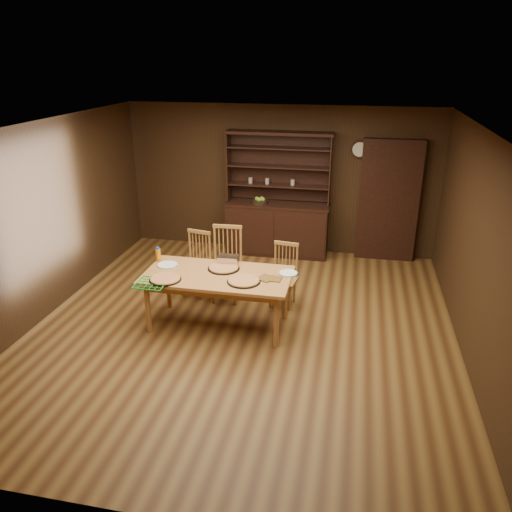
% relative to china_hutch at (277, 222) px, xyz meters
% --- Properties ---
extents(floor, '(6.00, 6.00, 0.00)m').
position_rel_china_hutch_xyz_m(floor, '(0.00, -2.75, -0.60)').
color(floor, brown).
rests_on(floor, ground).
extents(room_shell, '(6.00, 6.00, 6.00)m').
position_rel_china_hutch_xyz_m(room_shell, '(0.00, -2.75, 0.98)').
color(room_shell, white).
rests_on(room_shell, floor).
extents(china_hutch, '(1.84, 0.52, 2.17)m').
position_rel_china_hutch_xyz_m(china_hutch, '(0.00, 0.00, 0.00)').
color(china_hutch, black).
rests_on(china_hutch, floor).
extents(doorway, '(1.00, 0.18, 2.10)m').
position_rel_china_hutch_xyz_m(doorway, '(1.90, 0.15, 0.45)').
color(doorway, black).
rests_on(doorway, floor).
extents(wall_clock, '(0.30, 0.05, 0.30)m').
position_rel_china_hutch_xyz_m(wall_clock, '(1.35, 0.20, 1.30)').
color(wall_clock, black).
rests_on(wall_clock, room_shell).
extents(dining_table, '(1.91, 0.95, 0.75)m').
position_rel_china_hutch_xyz_m(dining_table, '(-0.33, -2.75, 0.07)').
color(dining_table, '#C87F45').
rests_on(dining_table, floor).
extents(chair_left, '(0.47, 0.45, 0.97)m').
position_rel_china_hutch_xyz_m(chair_left, '(-0.91, -1.84, -0.08)').
color(chair_left, '#C08B41').
rests_on(chair_left, floor).
extents(chair_center, '(0.47, 0.45, 1.10)m').
position_rel_china_hutch_xyz_m(chair_center, '(-0.44, -1.89, -0.01)').
color(chair_center, '#C08B41').
rests_on(chair_center, floor).
extents(chair_right, '(0.42, 0.41, 0.92)m').
position_rel_china_hutch_xyz_m(chair_right, '(0.42, -1.93, -0.11)').
color(chair_right, '#C08B41').
rests_on(chair_right, floor).
extents(pizza_left, '(0.40, 0.40, 0.04)m').
position_rel_china_hutch_xyz_m(pizza_left, '(-0.93, -3.05, 0.17)').
color(pizza_left, black).
rests_on(pizza_left, dining_table).
extents(pizza_right, '(0.42, 0.42, 0.04)m').
position_rel_china_hutch_xyz_m(pizza_right, '(0.05, -2.91, 0.17)').
color(pizza_right, black).
rests_on(pizza_right, dining_table).
extents(pizza_center, '(0.42, 0.42, 0.04)m').
position_rel_china_hutch_xyz_m(pizza_center, '(-0.30, -2.56, 0.17)').
color(pizza_center, black).
rests_on(pizza_center, dining_table).
extents(cooling_rack, '(0.42, 0.42, 0.02)m').
position_rel_china_hutch_xyz_m(cooling_rack, '(-1.06, -3.18, 0.16)').
color(cooling_rack, '#0CA130').
rests_on(cooling_rack, dining_table).
extents(plate_left, '(0.28, 0.28, 0.02)m').
position_rel_china_hutch_xyz_m(plate_left, '(-1.07, -2.60, 0.16)').
color(plate_left, white).
rests_on(plate_left, dining_table).
extents(plate_right, '(0.25, 0.25, 0.02)m').
position_rel_china_hutch_xyz_m(plate_right, '(0.56, -2.54, 0.16)').
color(plate_right, white).
rests_on(plate_right, dining_table).
extents(foil_dish, '(0.28, 0.20, 0.11)m').
position_rel_china_hutch_xyz_m(foil_dish, '(-0.29, -2.36, 0.21)').
color(foil_dish, silver).
rests_on(foil_dish, dining_table).
extents(juice_bottle, '(0.07, 0.07, 0.21)m').
position_rel_china_hutch_xyz_m(juice_bottle, '(-1.24, -2.49, 0.25)').
color(juice_bottle, orange).
rests_on(juice_bottle, dining_table).
extents(pot_holder_a, '(0.19, 0.19, 0.01)m').
position_rel_china_hutch_xyz_m(pot_holder_a, '(0.41, -2.75, 0.16)').
color(pot_holder_a, '#AD1C13').
rests_on(pot_holder_a, dining_table).
extents(pot_holder_b, '(0.26, 0.26, 0.01)m').
position_rel_china_hutch_xyz_m(pot_holder_b, '(0.30, -2.76, 0.16)').
color(pot_holder_b, '#AD1C13').
rests_on(pot_holder_b, dining_table).
extents(fruit_bowl, '(0.30, 0.30, 0.12)m').
position_rel_china_hutch_xyz_m(fruit_bowl, '(-0.30, -0.07, 0.39)').
color(fruit_bowl, black).
rests_on(fruit_bowl, china_hutch).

